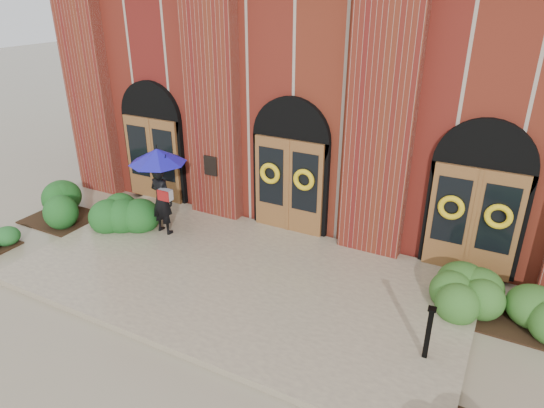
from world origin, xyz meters
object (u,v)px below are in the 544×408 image
Objects in this scene: man_with_umbrella at (159,175)px; hedge_wall_left at (83,212)px; hedge_wall_right at (493,300)px; metal_post at (428,332)px.

man_with_umbrella is 2.77m from hedge_wall_left.
hedge_wall_left is at bearing 19.85° from man_with_umbrella.
hedge_wall_left is at bearing -174.77° from hedge_wall_right.
metal_post is 9.57m from hedge_wall_left.
metal_post is 0.35× the size of hedge_wall_right.
metal_post is 2.23m from hedge_wall_right.
hedge_wall_right is (8.03, 0.41, -1.38)m from man_with_umbrella.
hedge_wall_left is 10.45m from hedge_wall_right.
hedge_wall_right is (10.40, 0.95, -0.06)m from hedge_wall_left.
metal_post is at bearing -6.41° from hedge_wall_left.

